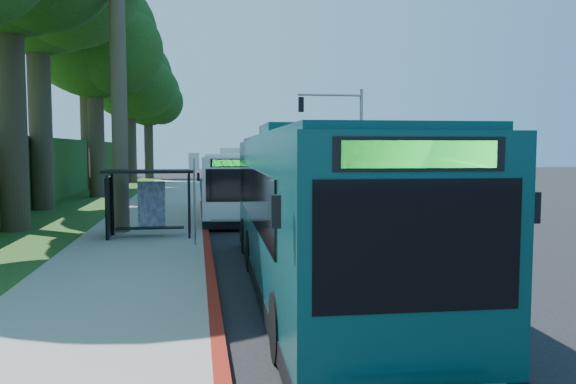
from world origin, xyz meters
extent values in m
plane|color=black|center=(0.00, 0.00, 0.00)|extent=(140.00, 140.00, 0.00)
cube|color=gray|center=(-7.30, 0.00, 0.06)|extent=(4.50, 70.00, 0.12)
cube|color=maroon|center=(-5.00, -4.00, 0.07)|extent=(0.25, 30.00, 0.13)
cube|color=#234719|center=(-13.00, 5.00, 0.03)|extent=(8.00, 70.00, 0.06)
cube|color=black|center=(-7.00, -3.00, 2.50)|extent=(3.20, 1.50, 0.10)
cube|color=black|center=(-8.45, -3.00, 1.20)|extent=(0.06, 1.30, 2.20)
cube|color=navy|center=(-7.00, -2.30, 1.25)|extent=(1.00, 0.12, 1.70)
cube|color=black|center=(-7.00, -3.10, 0.45)|extent=(2.40, 0.40, 0.06)
cube|color=black|center=(-8.40, -2.40, 1.20)|extent=(0.08, 0.08, 2.40)
cube|color=black|center=(-5.60, -2.40, 1.20)|extent=(0.08, 0.08, 2.40)
cube|color=black|center=(-8.40, -3.60, 1.20)|extent=(0.08, 0.08, 2.40)
cube|color=black|center=(-5.60, -3.60, 1.20)|extent=(0.08, 0.08, 2.40)
cylinder|color=gray|center=(-5.40, -5.00, 1.50)|extent=(0.06, 0.06, 3.00)
cube|color=white|center=(-5.40, -5.00, 2.90)|extent=(0.35, 0.04, 0.55)
cylinder|color=gray|center=(4.80, 10.00, 3.50)|extent=(0.20, 0.20, 7.00)
cylinder|color=gray|center=(2.80, 10.00, 6.60)|extent=(4.00, 0.14, 0.14)
cube|color=black|center=(1.00, 10.00, 6.00)|extent=(0.30, 0.30, 0.90)
cube|color=black|center=(4.55, 10.00, 2.60)|extent=(0.25, 0.25, 0.35)
cylinder|color=#4C3F2D|center=(-8.20, -1.50, 6.50)|extent=(0.60, 0.60, 13.00)
cylinder|color=#382B1E|center=(-12.50, 0.00, 5.25)|extent=(1.10, 1.10, 10.50)
cylinder|color=#382B1E|center=(-13.50, 8.00, 5.95)|extent=(1.18, 1.18, 11.90)
cylinder|color=#382B1E|center=(-12.00, 16.00, 4.90)|extent=(1.06, 1.06, 9.80)
sphere|color=#173D10|center=(-12.00, 16.00, 10.92)|extent=(8.40, 8.40, 8.40)
sphere|color=#173D10|center=(-10.32, 14.74, 9.80)|extent=(5.88, 5.88, 5.88)
sphere|color=#173D10|center=(-13.47, 17.47, 10.08)|extent=(5.46, 5.46, 5.46)
cylinder|color=#382B1E|center=(-14.00, 24.00, 5.60)|extent=(1.14, 1.14, 11.20)
sphere|color=#173D10|center=(-14.00, 24.00, 12.48)|extent=(9.60, 9.60, 9.60)
sphere|color=#173D10|center=(-12.08, 22.56, 11.20)|extent=(6.72, 6.72, 6.72)
sphere|color=#173D10|center=(-15.68, 25.68, 11.52)|extent=(6.24, 6.24, 6.24)
cylinder|color=#382B1E|center=(-11.50, 32.00, 4.55)|extent=(1.02, 1.02, 9.10)
sphere|color=#173D10|center=(-11.50, 32.00, 10.14)|extent=(8.00, 8.00, 8.00)
sphere|color=#173D10|center=(-9.90, 30.80, 9.10)|extent=(5.60, 5.60, 5.60)
sphere|color=#173D10|center=(-12.90, 33.40, 9.36)|extent=(5.20, 5.20, 5.20)
cylinder|color=#382B1E|center=(-10.50, 40.00, 4.20)|extent=(0.98, 0.98, 8.40)
sphere|color=#173D10|center=(-10.50, 40.00, 9.36)|extent=(7.00, 7.00, 7.00)
sphere|color=#173D10|center=(-9.10, 38.95, 8.40)|extent=(4.90, 4.90, 4.90)
sphere|color=#173D10|center=(-11.72, 41.23, 8.64)|extent=(4.55, 4.55, 4.55)
cube|color=white|center=(-3.37, 3.99, 1.66)|extent=(3.48, 11.39, 2.66)
cube|color=black|center=(-3.37, 3.99, 0.28)|extent=(3.51, 11.45, 0.33)
cube|color=black|center=(-3.33, 4.46, 1.92)|extent=(3.29, 8.94, 1.03)
cube|color=black|center=(-3.92, -1.54, 1.87)|extent=(2.10, 0.32, 1.31)
cube|color=black|center=(-2.82, 9.52, 1.96)|extent=(1.91, 0.30, 0.93)
cube|color=#19E533|center=(-3.92, -1.55, 2.76)|extent=(1.55, 0.25, 0.26)
cube|color=white|center=(-3.37, 3.99, 3.04)|extent=(3.24, 10.82, 0.11)
cube|color=white|center=(-3.19, 5.85, 3.20)|extent=(1.89, 2.49, 0.33)
cylinder|color=black|center=(-4.80, 0.53, 0.47)|extent=(0.37, 0.96, 0.93)
cylinder|color=black|center=(-2.65, 0.32, 0.47)|extent=(0.37, 0.96, 0.93)
cylinder|color=black|center=(-4.02, 8.34, 0.47)|extent=(0.37, 0.96, 0.93)
cylinder|color=black|center=(-1.88, 8.13, 0.47)|extent=(0.37, 0.96, 0.93)
cube|color=#0A3639|center=(-2.64, -11.18, 1.95)|extent=(3.19, 13.29, 3.14)
cube|color=black|center=(-2.64, -11.18, 0.33)|extent=(3.22, 13.36, 0.39)
cube|color=black|center=(-2.62, -10.63, 2.26)|extent=(3.17, 10.39, 1.21)
cube|color=black|center=(-2.82, -17.73, 2.20)|extent=(2.47, 0.20, 1.54)
cube|color=black|center=(-2.45, -4.63, 2.31)|extent=(2.25, 0.20, 1.10)
cube|color=#19E533|center=(-2.83, -17.74, 3.25)|extent=(1.83, 0.16, 0.31)
cube|color=#0A3639|center=(-2.64, -11.18, 3.58)|extent=(2.94, 12.62, 0.13)
cube|color=#0A3639|center=(-2.57, -8.98, 3.77)|extent=(2.04, 2.81, 0.39)
cylinder|color=black|center=(-4.03, -15.37, 0.55)|extent=(0.36, 1.11, 1.10)
cylinder|color=black|center=(-1.49, -15.44, 0.55)|extent=(0.36, 1.11, 1.10)
cylinder|color=black|center=(-3.76, -6.12, 0.55)|extent=(0.36, 1.11, 1.10)
cylinder|color=black|center=(-1.22, -6.20, 0.55)|extent=(0.36, 1.11, 1.10)
imported|color=silver|center=(1.07, 7.69, 0.77)|extent=(4.24, 6.09, 1.55)
camera|label=1|loc=(-5.32, -23.79, 3.31)|focal=35.00mm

